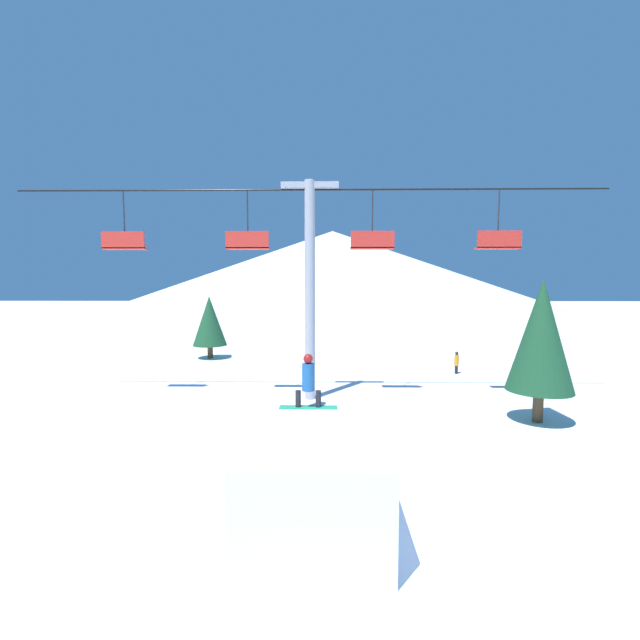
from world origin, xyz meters
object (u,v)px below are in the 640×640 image
snowboarder (308,381)px  pine_tree_near (541,336)px  snow_ramp (316,474)px  distant_skier (457,362)px

snowboarder → pine_tree_near: 9.54m
snowboarder → snow_ramp: bearing=-81.3°
snow_ramp → pine_tree_near: 10.40m
snow_ramp → snowboarder: snowboarder is taller
pine_tree_near → snow_ramp: bearing=-140.1°
snow_ramp → snowboarder: size_ratio=3.03×
snowboarder → distant_skier: (7.55, 13.30, -1.98)m
distant_skier → snowboarder: bearing=-119.6°
snow_ramp → distant_skier: bearing=63.5°
pine_tree_near → distant_skier: (-0.47, 8.17, -2.46)m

